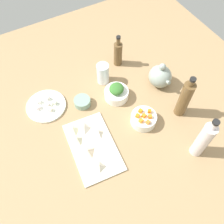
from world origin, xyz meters
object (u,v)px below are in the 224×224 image
object	(u,v)px
teapot	(160,76)
drinking_glass_0	(103,74)
bowl_carrots	(143,119)
plate_tofu	(46,106)
bottle_0	(203,140)
bottle_2	(118,53)
cutting_board	(93,147)
bottle_1	(185,99)
bowl_small_side	(82,102)
bowl_greens	(116,94)

from	to	relation	value
teapot	drinking_glass_0	bearing A→B (deg)	-122.64
teapot	bowl_carrots	bearing A→B (deg)	-51.78
plate_tofu	teapot	bearing A→B (deg)	75.39
bottle_0	bottle_2	distance (cm)	70.19
cutting_board	bottle_1	bearing A→B (deg)	85.56
bowl_small_side	cutting_board	bearing A→B (deg)	-14.20
cutting_board	plate_tofu	xyz separation A→B (cm)	(-34.46, -11.66, 0.10)
bottle_0	bottle_2	xyz separation A→B (cm)	(-69.95, -4.13, -4.08)
bottle_1	bottle_2	xyz separation A→B (cm)	(-47.62, -11.28, -3.70)
teapot	bottle_0	distance (cm)	45.35
bottle_2	drinking_glass_0	size ratio (longest dim) A/B	1.62
cutting_board	teapot	bearing A→B (deg)	108.96
bowl_greens	bottle_2	xyz separation A→B (cm)	(-22.27, 13.63, 5.65)
cutting_board	bottle_0	bearing A→B (deg)	58.76
bottle_1	bottle_2	size ratio (longest dim) A/B	1.33
cutting_board	bowl_greens	xyz separation A→B (cm)	(-21.44, 25.50, 2.20)
drinking_glass_0	bottle_2	bearing A→B (deg)	119.43
bowl_carrots	bottle_1	bearing A→B (deg)	78.20
bowl_greens	bowl_small_side	world-z (taller)	bowl_greens
bottle_1	bottle_2	world-z (taller)	bottle_1
cutting_board	bowl_carrots	world-z (taller)	bowl_carrots
teapot	bottle_1	xyz separation A→B (cm)	(21.78, -1.58, 5.53)
bowl_small_side	bottle_0	world-z (taller)	bottle_0
cutting_board	bowl_greens	world-z (taller)	bowl_greens
bottle_0	drinking_glass_0	bearing A→B (deg)	-163.11
plate_tofu	drinking_glass_0	world-z (taller)	drinking_glass_0
bowl_carrots	bottle_1	size ratio (longest dim) A/B	0.48
bowl_small_side	teapot	bearing A→B (deg)	79.39
cutting_board	bowl_small_side	bearing A→B (deg)	165.80
bowl_greens	teapot	distance (cm)	27.00
cutting_board	bottle_1	distance (cm)	51.86
bottle_2	drinking_glass_0	bearing A→B (deg)	-60.57
plate_tofu	drinking_glass_0	distance (cm)	36.66
plate_tofu	bowl_small_side	distance (cm)	20.08
plate_tofu	bowl_carrots	xyz separation A→B (cm)	(34.06, 41.46, 2.14)
bowl_greens	bottle_0	world-z (taller)	bottle_0
drinking_glass_0	cutting_board	bearing A→B (deg)	-34.66
drinking_glass_0	bottle_0	bearing A→B (deg)	16.89
plate_tofu	bottle_2	bearing A→B (deg)	100.32
plate_tofu	teapot	world-z (taller)	teapot
bowl_greens	drinking_glass_0	size ratio (longest dim) A/B	1.05
bottle_0	bowl_greens	bearing A→B (deg)	-159.58
plate_tofu	bottle_1	distance (cm)	73.86
teapot	bottle_1	bearing A→B (deg)	-4.16
bowl_small_side	bottle_2	size ratio (longest dim) A/B	0.44
plate_tofu	drinking_glass_0	xyz separation A→B (cm)	(-1.00, 36.18, 5.83)
bowl_carrots	cutting_board	bearing A→B (deg)	-89.24
teapot	bottle_2	distance (cm)	28.92
bowl_small_side	bottle_1	size ratio (longest dim) A/B	0.33
bowl_greens	bottle_0	size ratio (longest dim) A/B	0.47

